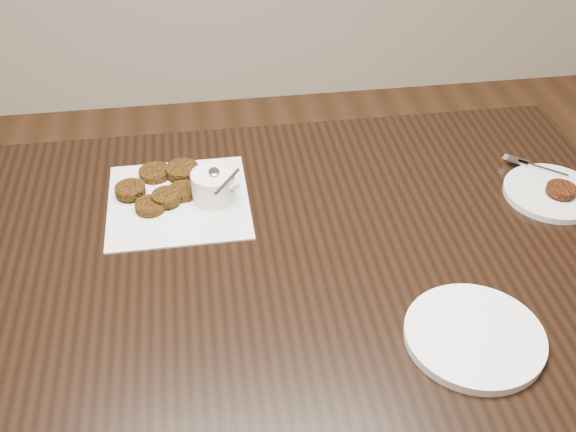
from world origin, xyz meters
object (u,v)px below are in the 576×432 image
object	(u,v)px
plate_with_patty	(552,190)
sauce_ramekin	(212,173)
table	(242,418)
napkin	(179,201)
plate_empty	(474,336)

from	to	relation	value
plate_with_patty	sauce_ramekin	bearing A→B (deg)	172.83
table	sauce_ramekin	bearing A→B (deg)	93.98
table	sauce_ramekin	size ratio (longest dim) A/B	12.96
table	sauce_ramekin	xyz separation A→B (m)	(-0.02, 0.23, 0.44)
napkin	plate_with_patty	bearing A→B (deg)	-6.62
sauce_ramekin	napkin	bearing A→B (deg)	178.61
napkin	plate_with_patty	xyz separation A→B (m)	(0.71, -0.08, 0.01)
napkin	sauce_ramekin	size ratio (longest dim) A/B	2.26
napkin	plate_empty	xyz separation A→B (m)	(0.43, -0.41, 0.01)
table	plate_empty	bearing A→B (deg)	-26.74
plate_with_patty	plate_empty	xyz separation A→B (m)	(-0.27, -0.33, -0.01)
napkin	plate_with_patty	size ratio (longest dim) A/B	1.46
plate_with_patty	table	bearing A→B (deg)	-166.51
napkin	plate_empty	size ratio (longest dim) A/B	1.25
napkin	sauce_ramekin	world-z (taller)	sauce_ramekin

